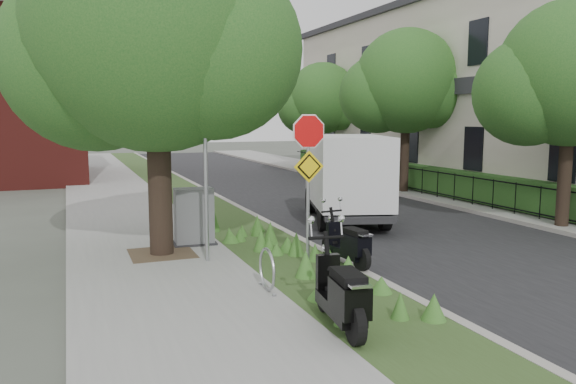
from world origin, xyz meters
The scene contains 21 objects.
ground centered at (0.00, 0.00, 0.00)m, with size 120.00×120.00×0.00m, color #4C5147.
sidewalk_near centered at (-4.25, 10.00, 0.06)m, with size 3.50×60.00×0.12m, color gray.
verge centered at (-1.50, 10.00, 0.06)m, with size 2.00×60.00×0.12m, color #344A1F.
kerb_near centered at (-0.50, 10.00, 0.07)m, with size 0.20×60.00×0.13m, color #9E9991.
road centered at (3.00, 10.00, 0.01)m, with size 7.00×60.00×0.01m, color black.
kerb_far centered at (6.50, 10.00, 0.07)m, with size 0.20×60.00×0.13m, color #9E9991.
footpath_far centered at (8.20, 10.00, 0.06)m, with size 3.20×60.00×0.12m, color gray.
street_tree_main centered at (-4.08, 2.86, 4.80)m, with size 6.21×5.54×7.66m.
bare_post centered at (-3.20, 1.80, 2.12)m, with size 0.08×0.08×4.00m.
bike_hoop centered at (-2.70, -0.60, 0.50)m, with size 0.06×0.78×0.77m.
sign_assembly centered at (-1.40, 0.58, 2.33)m, with size 0.94×0.08×3.22m.
fence_far centered at (7.20, 10.00, 0.67)m, with size 0.04×24.00×1.00m.
hedge_far centered at (7.90, 10.00, 0.67)m, with size 1.00×24.00×1.10m, color #204E1B.
terrace_houses centered at (11.49, 10.00, 4.16)m, with size 7.40×26.40×8.20m.
far_tree_a centered at (6.94, 2.05, 4.13)m, with size 4.60×4.10×6.22m.
far_tree_b centered at (6.94, 10.05, 4.37)m, with size 4.83×4.31×6.56m.
far_tree_c centered at (6.94, 18.04, 3.95)m, with size 4.37×3.89×5.93m.
scooter_near centered at (-2.33, -2.81, 0.57)m, with size 0.57×1.94×0.93m.
scooter_far centered at (-0.58, 0.32, 0.51)m, with size 0.46×1.68×0.80m.
box_truck centered at (1.86, 5.26, 1.45)m, with size 3.25×5.25×2.23m.
utility_cabinet centered at (-3.12, 3.50, 0.77)m, with size 1.05×0.73×1.35m.
Camera 1 is at (-5.86, -9.63, 3.15)m, focal length 35.00 mm.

